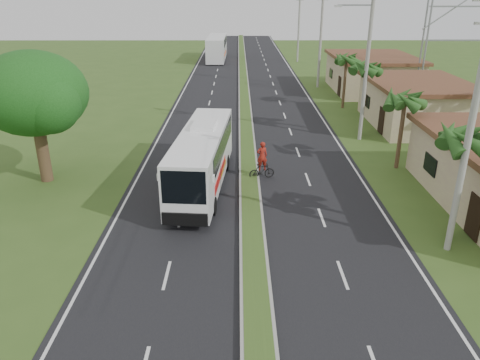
{
  "coord_description": "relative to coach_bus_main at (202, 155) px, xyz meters",
  "views": [
    {
      "loc": [
        -0.65,
        -15.74,
        10.59
      ],
      "look_at": [
        -0.56,
        5.6,
        1.8
      ],
      "focal_mm": 35.0,
      "sensor_mm": 36.0,
      "label": 1
    }
  ],
  "objects": [
    {
      "name": "coach_bus_far",
      "position": [
        -1.31,
        51.08,
        0.09
      ],
      "size": [
        2.85,
        12.29,
        3.57
      ],
      "rotation": [
        0.0,
        0.0,
        -0.01
      ],
      "color": "white",
      "rests_on": "ground"
    },
    {
      "name": "ground",
      "position": [
        2.66,
        -8.97,
        -1.94
      ],
      "size": [
        180.0,
        180.0,
        0.0
      ],
      "primitive_type": "plane",
      "color": "#38551F",
      "rests_on": "ground"
    },
    {
      "name": "palm_verge_a",
      "position": [
        11.66,
        -5.97,
        2.8
      ],
      "size": [
        2.4,
        2.4,
        5.45
      ],
      "color": "#473321",
      "rests_on": "ground"
    },
    {
      "name": "shop_far",
      "position": [
        16.66,
        27.03,
        -0.01
      ],
      "size": [
        8.6,
        11.6,
        3.82
      ],
      "color": "tan",
      "rests_on": "ground"
    },
    {
      "name": "utility_pole_b",
      "position": [
        11.13,
        9.03,
        4.32
      ],
      "size": [
        3.2,
        0.28,
        12.0
      ],
      "color": "gray",
      "rests_on": "ground"
    },
    {
      "name": "lane_edge_right",
      "position": [
        9.36,
        11.03,
        -1.94
      ],
      "size": [
        0.12,
        160.0,
        0.01
      ],
      "primitive_type": "cube",
      "color": "silver",
      "rests_on": "ground"
    },
    {
      "name": "utility_pole_a",
      "position": [
        11.16,
        -6.97,
        3.74
      ],
      "size": [
        1.6,
        0.28,
        11.0
      ],
      "color": "gray",
      "rests_on": "ground"
    },
    {
      "name": "shade_tree",
      "position": [
        -9.45,
        1.05,
        3.09
      ],
      "size": [
        6.3,
        6.0,
        7.54
      ],
      "color": "#473321",
      "rests_on": "ground"
    },
    {
      "name": "median_strip",
      "position": [
        2.66,
        11.03,
        -1.83
      ],
      "size": [
        1.2,
        160.0,
        0.18
      ],
      "color": "gray",
      "rests_on": "ground"
    },
    {
      "name": "billboard_lattice",
      "position": [
        24.66,
        21.03,
        4.89
      ],
      "size": [
        10.18,
        1.18,
        12.07
      ],
      "color": "gray",
      "rests_on": "ground"
    },
    {
      "name": "palm_verge_b",
      "position": [
        12.06,
        3.03,
        2.42
      ],
      "size": [
        2.4,
        2.4,
        5.05
      ],
      "color": "#473321",
      "rests_on": "ground"
    },
    {
      "name": "coach_bus_main",
      "position": [
        0.0,
        0.0,
        0.0
      ],
      "size": [
        3.15,
        11.05,
        3.52
      ],
      "rotation": [
        0.0,
        0.0,
        -0.08
      ],
      "color": "white",
      "rests_on": "ground"
    },
    {
      "name": "motorcyclist",
      "position": [
        3.41,
        1.23,
        -1.06
      ],
      "size": [
        1.6,
        0.8,
        2.3
      ],
      "rotation": [
        0.0,
        0.0,
        0.24
      ],
      "color": "black",
      "rests_on": "ground"
    },
    {
      "name": "lane_edge_left",
      "position": [
        -4.04,
        11.03,
        -1.94
      ],
      "size": [
        0.12,
        160.0,
        0.01
      ],
      "primitive_type": "cube",
      "color": "silver",
      "rests_on": "ground"
    },
    {
      "name": "shop_mid",
      "position": [
        16.66,
        13.03,
        -0.08
      ],
      "size": [
        7.6,
        10.6,
        3.67
      ],
      "color": "tan",
      "rests_on": "ground"
    },
    {
      "name": "utility_pole_c",
      "position": [
        11.16,
        29.03,
        3.74
      ],
      "size": [
        1.6,
        0.28,
        11.0
      ],
      "color": "gray",
      "rests_on": "ground"
    },
    {
      "name": "palm_verge_c",
      "position": [
        11.46,
        10.03,
        3.18
      ],
      "size": [
        2.4,
        2.4,
        5.85
      ],
      "color": "#473321",
      "rests_on": "ground"
    },
    {
      "name": "utility_pole_d",
      "position": [
        11.16,
        49.03,
        3.48
      ],
      "size": [
        1.6,
        0.28,
        10.5
      ],
      "color": "gray",
      "rests_on": "ground"
    },
    {
      "name": "road_asphalt",
      "position": [
        2.66,
        11.03,
        -1.93
      ],
      "size": [
        14.0,
        160.0,
        0.02
      ],
      "primitive_type": "cube",
      "color": "black",
      "rests_on": "ground"
    },
    {
      "name": "palm_verge_d",
      "position": [
        11.96,
        19.03,
        2.61
      ],
      "size": [
        2.4,
        2.4,
        5.25
      ],
      "color": "#473321",
      "rests_on": "ground"
    }
  ]
}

